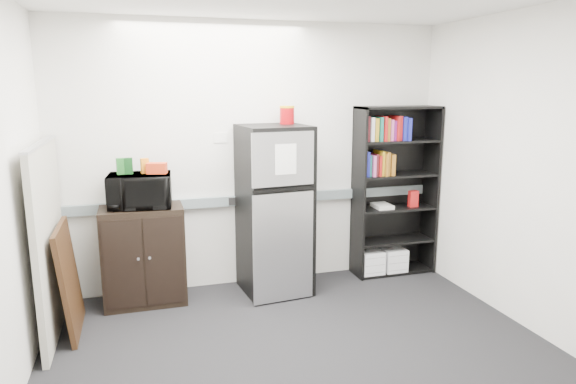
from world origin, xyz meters
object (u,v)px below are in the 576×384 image
object	(u,v)px
microwave	(140,191)
cabinet	(144,255)
refrigerator	(275,210)
bookshelf	(393,187)
cubicle_partition	(49,240)

from	to	relation	value
microwave	cabinet	bearing A→B (deg)	95.19
cabinet	microwave	xyz separation A→B (m)	(0.00, -0.02, 0.63)
cabinet	microwave	distance (m)	0.63
microwave	refrigerator	size ratio (longest dim) A/B	0.33
bookshelf	microwave	bearing A→B (deg)	-178.25
cubicle_partition	microwave	distance (m)	0.90
microwave	refrigerator	xyz separation A→B (m)	(1.28, -0.06, -0.26)
cubicle_partition	cabinet	bearing A→B (deg)	29.49
cabinet	refrigerator	bearing A→B (deg)	-3.58
bookshelf	microwave	world-z (taller)	bookshelf
cubicle_partition	bookshelf	bearing A→B (deg)	8.13
cubicle_partition	refrigerator	xyz separation A→B (m)	(2.02, 0.34, 0.03)
microwave	refrigerator	world-z (taller)	refrigerator
cubicle_partition	cabinet	xyz separation A→B (m)	(0.74, 0.42, -0.34)
cabinet	cubicle_partition	bearing A→B (deg)	-150.51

